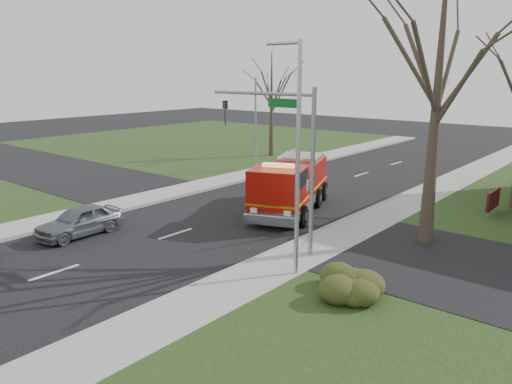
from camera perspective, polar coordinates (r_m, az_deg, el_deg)
The scene contains 13 objects.
ground at distance 23.62m, azimuth -9.18°, elevation -4.76°, with size 120.00×120.00×0.00m, color black.
sidewalk_right at distance 19.60m, azimuth 2.99°, elevation -8.26°, with size 2.40×80.00×0.15m, color gray.
sidewalk_left at distance 28.40m, azimuth -17.47°, elevation -1.93°, with size 2.40×80.00×0.15m, color gray.
cross_street_left at distance 44.21m, azimuth -24.65°, elevation 2.85°, with size 30.00×8.00×0.15m, color black.
health_center_sign at distance 28.63m, azimuth 25.47°, elevation -0.85°, with size 0.12×2.00×1.40m.
hedge_corner at distance 17.20m, azimuth 8.57°, elevation -9.79°, with size 2.80×2.00×0.90m, color #2D3513.
bare_tree_near at distance 21.95m, azimuth 20.20°, elevation 12.91°, with size 6.00×6.00×12.00m.
bare_tree_left at distance 43.96m, azimuth 1.79°, elevation 11.22°, with size 4.50×4.50×9.00m.
traffic_signal_mast at distance 20.16m, azimuth 3.46°, elevation 6.00°, with size 5.29×0.18×6.80m.
streetlight_pole at distance 17.46m, azimuth 4.66°, elevation 4.28°, with size 1.48×0.16×8.40m.
utility_pole_far at distance 37.44m, azimuth -0.05°, elevation 7.66°, with size 0.14×0.14×7.00m, color gray.
fire_engine at distance 26.75m, azimuth 3.90°, elevation 0.62°, with size 5.18×7.97×3.04m.
parked_car_maroon at distance 24.36m, azimuth -19.53°, elevation -3.11°, with size 1.64×4.07×1.39m, color slate.
Camera 1 is at (17.04, -14.61, 7.35)m, focal length 35.00 mm.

